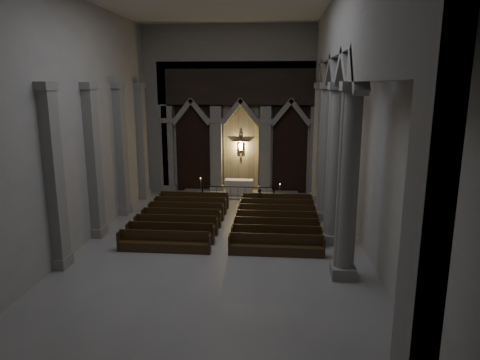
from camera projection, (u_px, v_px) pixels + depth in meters
The scene contains 11 objects.
room at pixel (219, 91), 19.20m from camera, with size 24.00×24.10×12.00m.
sanctuary_wall at pixel (241, 103), 30.63m from camera, with size 14.00×0.77×12.00m.
right_arcade at pixel (339, 86), 19.98m from camera, with size 1.00×24.00×12.00m.
left_pilasters at pixel (109, 157), 23.98m from camera, with size 0.60×13.00×8.03m.
sanctuary_step at pixel (240, 194), 31.15m from camera, with size 8.50×2.60×0.15m, color gray.
altar at pixel (239, 187), 31.02m from camera, with size 2.03×0.81×1.03m.
altar_rail at pixel (238, 191), 29.75m from camera, with size 5.10×0.09×1.00m.
candle_stand_left at pixel (201, 193), 30.26m from camera, with size 0.26×0.26×1.52m.
candle_stand_right at pixel (280, 197), 29.31m from camera, with size 0.22×0.22×1.30m.
pews at pixel (229, 222), 24.12m from camera, with size 9.93×8.13×1.01m.
worshipper at pixel (260, 199), 27.75m from camera, with size 0.48×0.31×1.30m, color black.
Camera 1 is at (2.63, -19.45, 7.90)m, focal length 32.00 mm.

